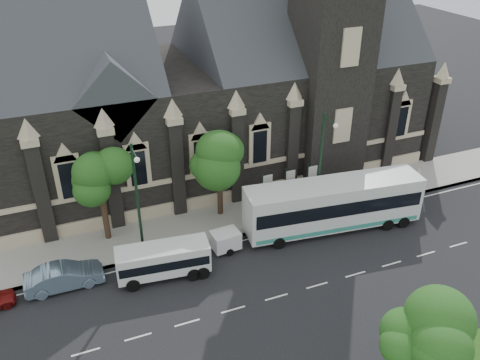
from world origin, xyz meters
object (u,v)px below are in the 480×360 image
banner_flag_left (266,190)px  tree_park_east (426,332)px  tree_walk_right (221,149)px  banner_flag_right (310,181)px  street_lamp_mid (138,198)px  sedan (64,276)px  tour_coach (333,204)px  shuttle_bus (164,259)px  street_lamp_near (322,162)px  box_trailer (226,240)px  tree_walk_left (101,171)px  banner_flag_center (288,186)px

banner_flag_left → tree_park_east: bearing=-90.3°
tree_walk_right → banner_flag_right: tree_walk_right is taller
tree_park_east → street_lamp_mid: 19.32m
banner_flag_left → sedan: 16.10m
banner_flag_left → banner_flag_right: same height
tour_coach → sedan: 19.92m
tree_walk_right → banner_flag_right: 8.05m
banner_flag_right → tour_coach: banner_flag_right is taller
shuttle_bus → tree_walk_right: bearing=49.6°
banner_flag_left → banner_flag_right: 4.00m
tree_park_east → street_lamp_near: size_ratio=0.70×
street_lamp_near → box_trailer: size_ratio=3.08×
street_lamp_mid → box_trailer: size_ratio=3.08×
sedan → banner_flag_right: bearing=-82.2°
street_lamp_near → street_lamp_mid: size_ratio=1.00×
shuttle_bus → sedan: shuttle_bus is taller
tree_park_east → tree_walk_right: size_ratio=0.81×
tree_walk_right → banner_flag_right: size_ratio=1.95×
tree_walk_left → street_lamp_near: bearing=-12.9°
tree_walk_left → shuttle_bus: size_ratio=1.20×
tree_walk_right → banner_flag_center: size_ratio=1.95×
tree_walk_right → box_trailer: (-1.48, -4.78, -4.95)m
tree_park_east → tree_walk_left: size_ratio=0.82×
street_lamp_mid → tree_walk_right: bearing=26.6°
street_lamp_mid → box_trailer: bearing=-11.4°
street_lamp_mid → tour_coach: bearing=-6.3°
tree_walk_right → box_trailer: 7.03m
tour_coach → box_trailer: tour_coach is taller
tree_park_east → box_trailer: (-4.44, 15.26, -3.75)m
street_lamp_near → shuttle_bus: (-13.12, -2.30, -3.72)m
tree_walk_right → tree_walk_left: tree_walk_right is taller
banner_flag_center → tree_walk_left: bearing=173.1°
tree_park_east → sedan: tree_park_east is taller
tree_walk_right → tour_coach: 9.58m
tree_walk_left → banner_flag_left: bearing=-8.0°
street_lamp_mid → banner_flag_right: size_ratio=2.25×
tree_walk_right → sedan: tree_walk_right is taller
tree_park_east → banner_flag_center: size_ratio=1.57×
street_lamp_near → banner_flag_center: bearing=131.9°
street_lamp_mid → sedan: street_lamp_mid is taller
street_lamp_near → box_trailer: bearing=-172.0°
tree_park_east → box_trailer: size_ratio=2.15×
street_lamp_near → banner_flag_right: (0.29, 1.91, -2.73)m
street_lamp_near → banner_flag_left: bearing=152.8°
box_trailer → shuttle_bus: bearing=-170.7°
tree_walk_right → tree_walk_left: size_ratio=1.02×
tree_walk_left → banner_flag_right: size_ratio=1.91×
banner_flag_right → shuttle_bus: bearing=-162.6°
street_lamp_near → shuttle_bus: bearing=-170.1°
tree_walk_right → banner_flag_center: 6.36m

